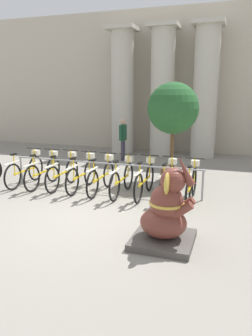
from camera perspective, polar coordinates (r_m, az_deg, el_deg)
ground_plane at (r=7.00m, az=-7.88°, el=-8.57°), size 60.00×60.00×0.00m
building_facade at (r=14.71m, az=7.26°, el=14.68°), size 20.00×0.20×6.00m
column_left at (r=14.19m, az=-0.59°, el=13.32°), size 1.20×1.20×5.16m
column_middle at (r=13.72m, az=6.35°, el=13.25°), size 1.20×1.20×5.16m
column_right at (r=13.46m, az=13.66°, el=12.97°), size 1.20×1.20×5.16m
bike_rack at (r=8.62m, az=-3.95°, el=0.09°), size 5.25×0.05×0.77m
bicycle_0 at (r=9.66m, az=-17.11°, el=-0.37°), size 0.48×1.79×0.98m
bicycle_1 at (r=9.36m, az=-14.14°, el=-0.61°), size 0.48×1.79×0.98m
bicycle_2 at (r=9.10m, az=-10.89°, el=-0.82°), size 0.48×1.79×0.98m
bicycle_3 at (r=8.82m, az=-7.65°, el=-1.14°), size 0.48×1.79×0.98m
bicycle_4 at (r=8.54m, az=-4.30°, el=-1.54°), size 0.48×1.79×0.98m
bicycle_5 at (r=8.33m, az=-0.64°, el=-1.88°), size 0.48×1.79×0.98m
bicycle_6 at (r=8.20m, az=3.29°, el=-2.14°), size 0.48×1.79×0.98m
bicycle_7 at (r=8.09m, az=7.30°, el=-2.44°), size 0.48×1.79×0.98m
bicycle_8 at (r=7.97m, az=11.34°, el=-2.84°), size 0.48×1.79×0.98m
elephant_statue at (r=5.67m, az=6.97°, el=-7.98°), size 1.05×1.05×1.60m
person_pedestrian at (r=12.48m, az=-0.53°, el=5.62°), size 0.21×0.47×1.59m
potted_tree at (r=9.51m, az=8.20°, el=9.73°), size 1.46×1.46×2.85m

